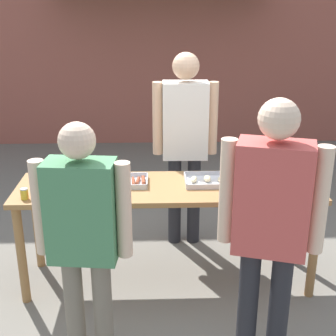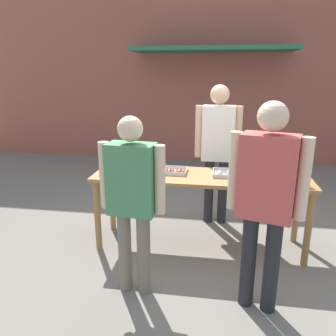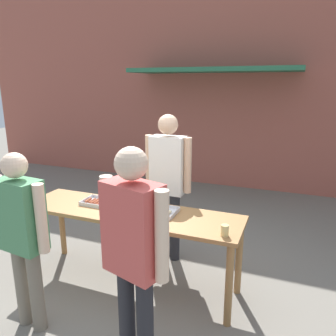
% 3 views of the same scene
% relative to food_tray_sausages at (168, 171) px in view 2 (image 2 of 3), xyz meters
% --- Properties ---
extents(ground_plane, '(24.00, 24.00, 0.00)m').
position_rel_food_tray_sausages_xyz_m(ground_plane, '(0.37, -0.06, -0.88)').
color(ground_plane, slate).
extents(building_facade_back, '(12.00, 1.11, 4.50)m').
position_rel_food_tray_sausages_xyz_m(building_facade_back, '(0.37, 3.92, 1.38)').
color(building_facade_back, '#A85647').
rests_on(building_facade_back, ground).
extents(serving_table, '(2.39, 0.65, 0.86)m').
position_rel_food_tray_sausages_xyz_m(serving_table, '(0.37, -0.06, -0.12)').
color(serving_table, olive).
rests_on(serving_table, ground).
extents(food_tray_sausages, '(0.43, 0.27, 0.04)m').
position_rel_food_tray_sausages_xyz_m(food_tray_sausages, '(0.00, 0.00, 0.00)').
color(food_tray_sausages, silver).
rests_on(food_tray_sausages, serving_table).
extents(food_tray_buns, '(0.36, 0.29, 0.05)m').
position_rel_food_tray_sausages_xyz_m(food_tray_buns, '(0.68, 0.00, 0.00)').
color(food_tray_buns, silver).
rests_on(food_tray_buns, serving_table).
extents(condiment_jar_mustard, '(0.06, 0.06, 0.08)m').
position_rel_food_tray_sausages_xyz_m(condiment_jar_mustard, '(-0.70, -0.28, 0.03)').
color(condiment_jar_mustard, gold).
rests_on(condiment_jar_mustard, serving_table).
extents(condiment_jar_ketchup, '(0.06, 0.06, 0.08)m').
position_rel_food_tray_sausages_xyz_m(condiment_jar_ketchup, '(-0.61, -0.28, 0.03)').
color(condiment_jar_ketchup, '#B22319').
rests_on(condiment_jar_ketchup, serving_table).
extents(beer_cup, '(0.07, 0.07, 0.10)m').
position_rel_food_tray_sausages_xyz_m(beer_cup, '(1.43, -0.27, 0.04)').
color(beer_cup, '#DBC67A').
rests_on(beer_cup, serving_table).
extents(person_server_behind_table, '(0.59, 0.24, 1.82)m').
position_rel_food_tray_sausages_xyz_m(person_server_behind_table, '(0.54, 0.60, 0.22)').
color(person_server_behind_table, '#232328').
rests_on(person_server_behind_table, ground).
extents(person_customer_holding_hotdog, '(0.58, 0.26, 1.63)m').
position_rel_food_tray_sausages_xyz_m(person_customer_holding_hotdog, '(-0.16, -0.98, 0.09)').
color(person_customer_holding_hotdog, '#756B5B').
rests_on(person_customer_holding_hotdog, ground).
extents(person_customer_with_cup, '(0.59, 0.35, 1.77)m').
position_rel_food_tray_sausages_xyz_m(person_customer_with_cup, '(0.93, -1.04, 0.18)').
color(person_customer_with_cup, '#232328').
rests_on(person_customer_with_cup, ground).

